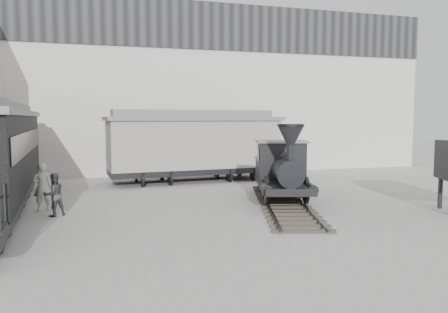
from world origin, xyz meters
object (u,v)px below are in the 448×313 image
object	(u,v)px
locomotive	(282,174)
visitor_a	(42,187)
boxcar	(195,144)
visitor_b	(54,195)

from	to	relation	value
locomotive	visitor_a	xyz separation A→B (m)	(-9.73, 0.95, -0.28)
boxcar	visitor_b	xyz separation A→B (m)	(-6.92, -7.44, -1.34)
visitor_a	visitor_b	xyz separation A→B (m)	(0.53, -1.18, -0.14)
locomotive	boxcar	size ratio (longest dim) A/B	0.94
visitor_b	visitor_a	bearing A→B (deg)	-92.76
boxcar	locomotive	bearing A→B (deg)	-77.18
locomotive	boxcar	xyz separation A→B (m)	(-2.28, 7.21, 0.92)
locomotive	visitor_b	world-z (taller)	locomotive
locomotive	visitor_b	distance (m)	9.21
visitor_b	boxcar	bearing A→B (deg)	-159.89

